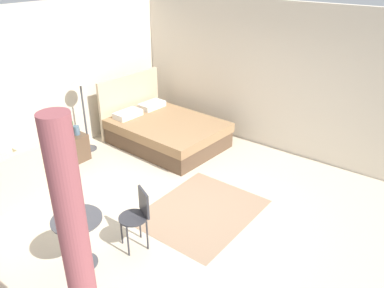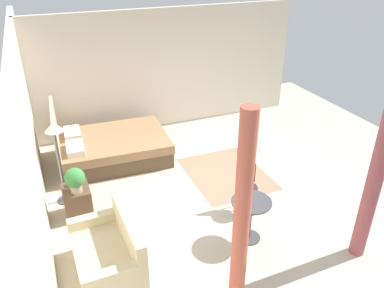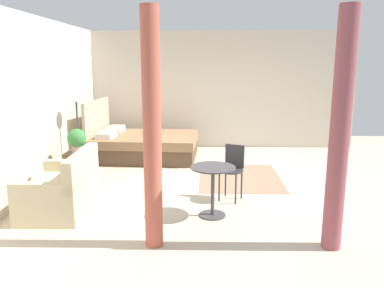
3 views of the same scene
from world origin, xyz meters
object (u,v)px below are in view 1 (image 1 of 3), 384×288
nightstand (72,148)px  cafe_chair_near_window (138,213)px  balcony_table (79,233)px  vase (76,130)px  couch (2,185)px  potted_plant (64,126)px  bed (164,130)px  floor_lamp (81,92)px

nightstand → cafe_chair_near_window: (-0.93, -2.68, 0.26)m
nightstand → balcony_table: size_ratio=0.73×
vase → couch: bearing=-173.1°
couch → vase: (1.62, 0.19, 0.30)m
potted_plant → bed: bearing=-27.0°
bed → balcony_table: bed is taller
potted_plant → vase: bearing=-7.6°
balcony_table → cafe_chair_near_window: size_ratio=0.83×
vase → potted_plant: bearing=172.4°
bed → floor_lamp: size_ratio=1.50×
nightstand → vase: size_ratio=3.00×
nightstand → vase: 0.36m
nightstand → floor_lamp: floor_lamp is taller
bed → couch: 3.18m
bed → cafe_chair_near_window: (-2.55, -1.79, 0.23)m
bed → floor_lamp: (-1.14, 1.04, 0.92)m
cafe_chair_near_window → vase: bearing=68.2°
bed → potted_plant: size_ratio=5.34×
nightstand → cafe_chair_near_window: bearing=-109.2°
nightstand → bed: bearing=-28.8°
balcony_table → potted_plant: bearing=56.9°
balcony_table → couch: bearing=86.4°
couch → cafe_chair_near_window: 2.52m
couch → potted_plant: bearing=9.1°
bed → potted_plant: (-1.72, 0.87, 0.46)m
couch → nightstand: size_ratio=2.57×
bed → cafe_chair_near_window: bed is taller
nightstand → cafe_chair_near_window: cafe_chair_near_window is taller
couch → nightstand: bearing=9.0°
vase → cafe_chair_near_window: cafe_chair_near_window is taller
cafe_chair_near_window → floor_lamp: bearing=63.5°
couch → cafe_chair_near_window: size_ratio=1.57×
potted_plant → floor_lamp: bearing=15.9°
bed → floor_lamp: bearing=137.6°
potted_plant → balcony_table: potted_plant is taller
bed → nightstand: size_ratio=4.49×
couch → balcony_table: 2.14m
bed → vase: bearing=150.5°
nightstand → vase: (0.12, -0.04, 0.34)m
cafe_chair_near_window → couch: bearing=103.0°
cafe_chair_near_window → bed: bearing=35.1°
couch → floor_lamp: size_ratio=0.86×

